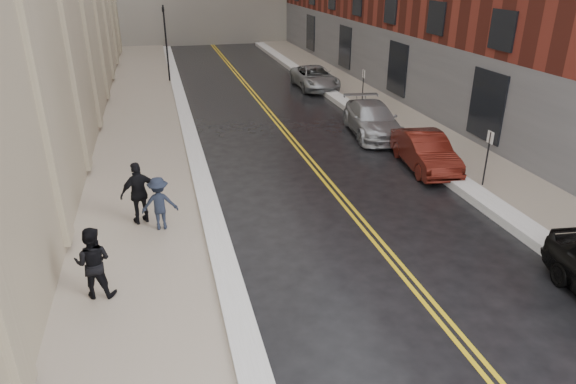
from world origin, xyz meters
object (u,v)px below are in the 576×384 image
car_maroon (425,151)px  pedestrian_b (159,203)px  car_silver_near (372,119)px  pedestrian_a (93,262)px  pedestrian_c (139,193)px  car_silver_far (315,78)px

car_maroon → pedestrian_b: 11.02m
car_silver_near → pedestrian_a: 16.24m
pedestrian_c → pedestrian_a: bearing=54.9°
pedestrian_b → pedestrian_a: bearing=65.5°
car_silver_far → pedestrian_b: bearing=-119.4°
car_silver_near → pedestrian_c: 13.05m
car_silver_near → car_silver_far: car_silver_near is taller
pedestrian_a → pedestrian_b: bearing=-105.1°
pedestrian_a → pedestrian_b: size_ratio=1.10×
car_silver_near → pedestrian_a: pedestrian_a is taller
car_maroon → pedestrian_a: bearing=-146.7°
car_silver_far → pedestrian_a: pedestrian_a is taller
pedestrian_a → car_maroon: bearing=-141.2°
car_silver_far → pedestrian_b: 21.15m
pedestrian_b → pedestrian_c: pedestrian_c is taller
car_silver_far → pedestrian_a: bearing=-118.9°
car_maroon → car_silver_far: car_maroon is taller
pedestrian_b → pedestrian_c: (-0.58, 0.57, 0.16)m
car_silver_near → car_silver_far: bearing=96.2°
car_silver_near → pedestrian_b: pedestrian_b is taller
car_silver_far → pedestrian_c: bearing=-121.6°
pedestrian_b → pedestrian_c: size_ratio=0.84×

